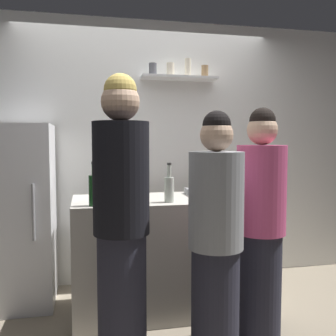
{
  "coord_description": "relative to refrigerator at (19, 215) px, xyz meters",
  "views": [
    {
      "loc": [
        -0.59,
        -2.57,
        1.41
      ],
      "look_at": [
        0.08,
        0.5,
        1.19
      ],
      "focal_mm": 40.63,
      "sensor_mm": 36.0,
      "label": 1
    }
  ],
  "objects": [
    {
      "name": "person_grey_hoodie",
      "position": [
        1.34,
        -1.22,
        0.01
      ],
      "size": [
        0.34,
        0.34,
        1.6
      ],
      "rotation": [
        0.0,
        0.0,
        3.46
      ],
      "color": "#262633",
      "rests_on": "ground"
    },
    {
      "name": "wine_bottle_pale_glass",
      "position": [
        1.19,
        -0.57,
        0.27
      ],
      "size": [
        0.07,
        0.07,
        0.31
      ],
      "color": "#B2BFB2",
      "rests_on": "counter"
    },
    {
      "name": "person_blonde",
      "position": [
        0.77,
        -1.14,
        0.13
      ],
      "size": [
        0.34,
        0.34,
        1.81
      ],
      "rotation": [
        0.0,
        0.0,
        0.74
      ],
      "color": "#262633",
      "rests_on": "ground"
    },
    {
      "name": "baking_pan",
      "position": [
        1.6,
        -0.22,
        0.19
      ],
      "size": [
        0.34,
        0.24,
        0.05
      ],
      "primitive_type": "cube",
      "color": "gray",
      "rests_on": "counter"
    },
    {
      "name": "wine_bottle_amber_glass",
      "position": [
        0.85,
        -0.65,
        0.29
      ],
      "size": [
        0.07,
        0.07,
        0.34
      ],
      "color": "#472814",
      "rests_on": "counter"
    },
    {
      "name": "utensil_holder",
      "position": [
        1.88,
        -0.27,
        0.22
      ],
      "size": [
        0.09,
        0.09,
        0.22
      ],
      "color": "#B2B2B7",
      "rests_on": "counter"
    },
    {
      "name": "back_wall_assembly",
      "position": [
        1.15,
        0.4,
        0.53
      ],
      "size": [
        4.8,
        0.32,
        2.6
      ],
      "color": "white",
      "rests_on": "ground"
    },
    {
      "name": "refrigerator",
      "position": [
        0.0,
        0.0,
        0.0
      ],
      "size": [
        0.57,
        0.63,
        1.55
      ],
      "color": "white",
      "rests_on": "ground"
    },
    {
      "name": "counter",
      "position": [
        1.23,
        -0.35,
        -0.31
      ],
      "size": [
        1.56,
        0.71,
        0.94
      ],
      "primitive_type": "cube",
      "color": "#B7B2A8",
      "rests_on": "ground"
    },
    {
      "name": "wine_bottle_green_glass",
      "position": [
        0.62,
        -0.62,
        0.29
      ],
      "size": [
        0.08,
        0.08,
        0.32
      ],
      "color": "#19471E",
      "rests_on": "counter"
    },
    {
      "name": "wine_bottle_dark_glass",
      "position": [
        0.93,
        -0.29,
        0.27
      ],
      "size": [
        0.07,
        0.07,
        0.29
      ],
      "color": "black",
      "rests_on": "counter"
    },
    {
      "name": "person_pink_top",
      "position": [
        1.75,
        -1.01,
        0.03
      ],
      "size": [
        0.34,
        0.34,
        1.64
      ],
      "rotation": [
        0.0,
        0.0,
        3.32
      ],
      "color": "#262633",
      "rests_on": "ground"
    },
    {
      "name": "water_bottle_plastic",
      "position": [
        0.86,
        -0.17,
        0.26
      ],
      "size": [
        0.09,
        0.09,
        0.23
      ],
      "color": "silver",
      "rests_on": "counter"
    }
  ]
}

